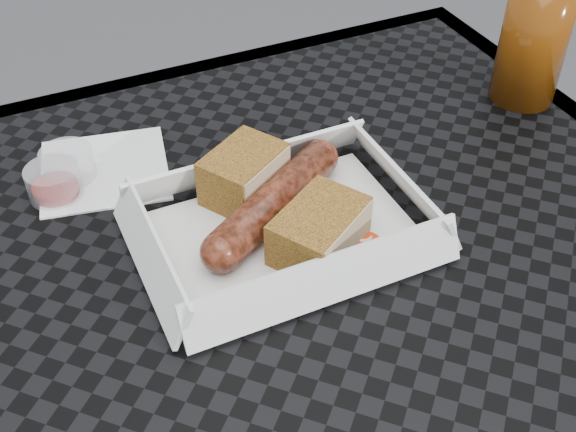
% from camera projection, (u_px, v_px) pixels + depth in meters
% --- Properties ---
extents(patio_table, '(0.80, 0.80, 0.74)m').
position_uv_depth(patio_table, '(304.00, 363.00, 0.62)').
color(patio_table, black).
rests_on(patio_table, ground).
extents(food_tray, '(0.22, 0.15, 0.00)m').
position_uv_depth(food_tray, '(283.00, 233.00, 0.63)').
color(food_tray, white).
rests_on(food_tray, patio_table).
extents(bratwurst, '(0.17, 0.11, 0.04)m').
position_uv_depth(bratwurst, '(274.00, 202.00, 0.63)').
color(bratwurst, maroon).
rests_on(bratwurst, food_tray).
extents(bread_near, '(0.09, 0.08, 0.05)m').
position_uv_depth(bread_near, '(244.00, 174.00, 0.65)').
color(bread_near, olive).
rests_on(bread_near, food_tray).
extents(bread_far, '(0.10, 0.09, 0.04)m').
position_uv_depth(bread_far, '(319.00, 231.00, 0.60)').
color(bread_far, olive).
rests_on(bread_far, food_tray).
extents(veg_garnish, '(0.03, 0.03, 0.00)m').
position_uv_depth(veg_garnish, '(361.00, 241.00, 0.62)').
color(veg_garnish, red).
rests_on(veg_garnish, food_tray).
extents(napkin, '(0.14, 0.14, 0.00)m').
position_uv_depth(napkin, '(105.00, 170.00, 0.70)').
color(napkin, white).
rests_on(napkin, patio_table).
extents(condiment_cup_sauce, '(0.05, 0.05, 0.03)m').
position_uv_depth(condiment_cup_sauce, '(54.00, 182.00, 0.66)').
color(condiment_cup_sauce, maroon).
rests_on(condiment_cup_sauce, patio_table).
extents(condiment_cup_empty, '(0.05, 0.05, 0.03)m').
position_uv_depth(condiment_cup_empty, '(68.00, 164.00, 0.68)').
color(condiment_cup_empty, silver).
rests_on(condiment_cup_empty, patio_table).
extents(drink_glass, '(0.07, 0.07, 0.15)m').
position_uv_depth(drink_glass, '(535.00, 35.00, 0.75)').
color(drink_glass, '#642E08').
rests_on(drink_glass, patio_table).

